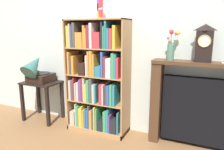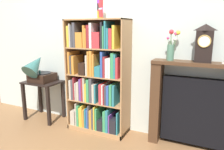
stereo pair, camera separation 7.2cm
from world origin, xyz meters
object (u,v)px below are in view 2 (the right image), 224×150
at_px(gramophone, 38,70).
at_px(flower_vase, 172,46).
at_px(cup_stack, 100,7).
at_px(fireplace_mantel, 199,107).
at_px(mantel_clock, 204,43).
at_px(bookshelf, 97,81).
at_px(side_table_left, 43,91).

distance_m(gramophone, flower_vase, 2.00).
xyz_separation_m(cup_stack, fireplace_mantel, (1.27, 0.08, -1.18)).
bearing_deg(flower_vase, mantel_clock, -1.23).
bearing_deg(flower_vase, gramophone, -175.03).
height_order(bookshelf, flower_vase, bookshelf).
distance_m(cup_stack, mantel_clock, 1.34).
xyz_separation_m(bookshelf, fireplace_mantel, (1.33, 0.09, -0.20)).
bearing_deg(gramophone, mantel_clock, 4.02).
bearing_deg(gramophone, fireplace_mantel, 4.56).
bearing_deg(gramophone, flower_vase, 4.97).
bearing_deg(cup_stack, bookshelf, -173.99).
bearing_deg(bookshelf, fireplace_mantel, 3.91).
xyz_separation_m(bookshelf, side_table_left, (-0.97, -0.02, -0.26)).
height_order(cup_stack, fireplace_mantel, cup_stack).
distance_m(bookshelf, mantel_clock, 1.44).
bearing_deg(side_table_left, cup_stack, 1.45).
bearing_deg(fireplace_mantel, mantel_clock, -98.09).
distance_m(cup_stack, side_table_left, 1.62).
height_order(gramophone, flower_vase, flower_vase).
distance_m(side_table_left, flower_vase, 2.09).
relative_size(cup_stack, flower_vase, 0.80).
xyz_separation_m(gramophone, mantel_clock, (2.30, 0.16, 0.46)).
xyz_separation_m(gramophone, flower_vase, (1.95, 0.17, 0.41)).
height_order(mantel_clock, flower_vase, mantel_clock).
xyz_separation_m(gramophone, fireplace_mantel, (2.30, 0.18, -0.29)).
xyz_separation_m(side_table_left, gramophone, (0.00, -0.07, 0.35)).
bearing_deg(gramophone, cup_stack, 5.49).
relative_size(side_table_left, gramophone, 1.26).
bearing_deg(cup_stack, fireplace_mantel, 3.81).
relative_size(mantel_clock, flower_vase, 1.16).
relative_size(side_table_left, fireplace_mantel, 0.55).
distance_m(side_table_left, mantel_clock, 2.44).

